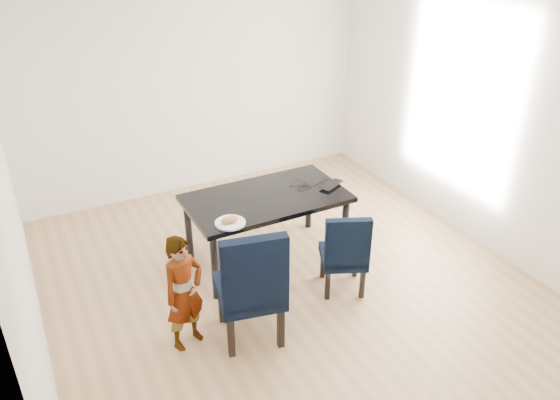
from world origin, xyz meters
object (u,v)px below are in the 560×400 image
chair_left (249,281)px  child (184,293)px  dining_table (267,228)px  chair_right (343,250)px  plate (230,223)px  laptop (328,184)px

chair_left → child: (-0.52, 0.15, -0.03)m
dining_table → chair_right: bearing=-61.1°
chair_left → plate: bearing=92.6°
chair_left → child: bearing=176.4°
plate → laptop: laptop is taller
dining_table → child: size_ratio=1.53×
child → laptop: (1.84, 0.75, 0.24)m
chair_right → chair_left: bearing=-146.2°
chair_left → child: size_ratio=1.06×
chair_left → child: chair_left is taller
laptop → chair_right: bearing=44.4°
chair_left → plate: (0.11, 0.64, 0.20)m
child → laptop: size_ratio=3.47×
chair_left → laptop: size_ratio=3.69×
plate → laptop: size_ratio=0.94×
dining_table → chair_right: 0.89m
chair_right → plate: (-0.96, 0.45, 0.32)m
dining_table → child: (-1.16, -0.82, 0.15)m
chair_right → plate: 1.11m
dining_table → chair_left: bearing=-123.4°
chair_left → chair_right: size_ratio=1.28×
chair_right → laptop: chair_right is taller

